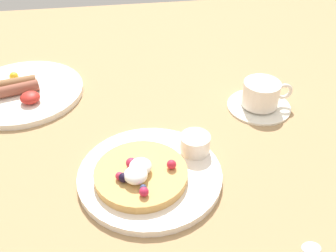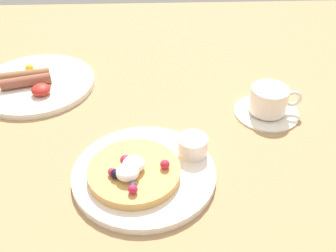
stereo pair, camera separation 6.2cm
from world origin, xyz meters
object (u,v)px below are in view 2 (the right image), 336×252
at_px(breakfast_plate, 36,84).
at_px(coffee_cup, 270,99).
at_px(coffee_saucer, 266,112).
at_px(syrup_ramekin, 193,145).
at_px(pancake_plate, 144,174).

relative_size(breakfast_plate, coffee_cup, 2.50).
bearing_deg(coffee_cup, breakfast_plate, 165.93).
relative_size(coffee_saucer, coffee_cup, 1.27).
bearing_deg(coffee_saucer, syrup_ramekin, -141.56).
distance_m(syrup_ramekin, coffee_saucer, 0.21).
bearing_deg(pancake_plate, coffee_saucer, 34.75).
height_order(syrup_ramekin, breakfast_plate, syrup_ramekin).
distance_m(syrup_ramekin, breakfast_plate, 0.42).
bearing_deg(syrup_ramekin, coffee_cup, 38.15).
bearing_deg(coffee_saucer, coffee_cup, -3.88).
xyz_separation_m(breakfast_plate, coffee_cup, (0.50, -0.12, 0.03)).
bearing_deg(breakfast_plate, syrup_ramekin, -37.65).
distance_m(syrup_ramekin, coffee_cup, 0.21).
bearing_deg(coffee_cup, coffee_saucer, 176.12).
bearing_deg(syrup_ramekin, coffee_saucer, 38.44).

